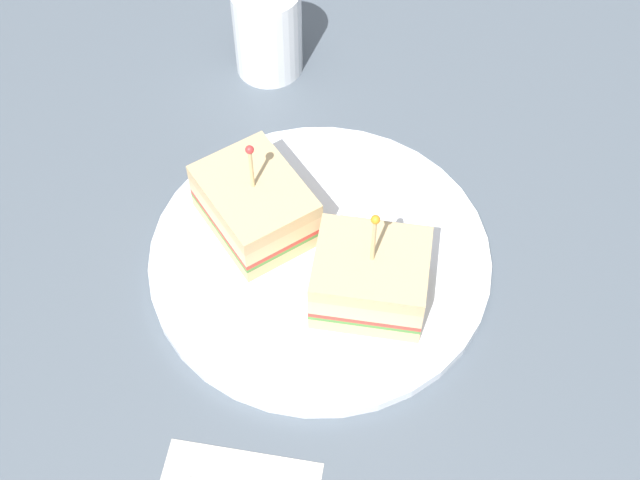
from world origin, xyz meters
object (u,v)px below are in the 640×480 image
at_px(sandwich_half_back, 370,278).
at_px(drink_glass, 268,35).
at_px(sandwich_half_front, 255,205).
at_px(plate, 320,257).

bearing_deg(sandwich_half_back, drink_glass, -11.18).
distance_m(sandwich_half_front, drink_glass, 0.21).
xyz_separation_m(plate, drink_glass, (0.23, -0.07, 0.03)).
xyz_separation_m(sandwich_half_front, drink_glass, (0.18, -0.10, 0.00)).
bearing_deg(plate, sandwich_half_front, 30.91).
relative_size(plate, drink_glass, 3.10).
bearing_deg(sandwich_half_back, plate, 14.20).
distance_m(sandwich_half_front, sandwich_half_back, 0.12).
distance_m(plate, sandwich_half_back, 0.07).
xyz_separation_m(sandwich_half_front, sandwich_half_back, (-0.11, -0.05, 0.00)).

